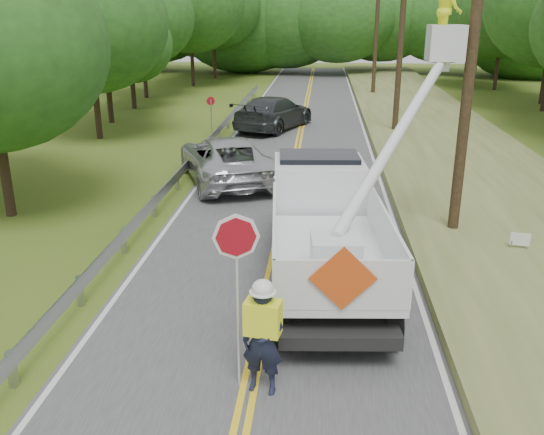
{
  "coord_description": "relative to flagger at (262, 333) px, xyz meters",
  "views": [
    {
      "loc": [
        1.13,
        -7.23,
        6.19
      ],
      "look_at": [
        0.0,
        6.0,
        1.5
      ],
      "focal_mm": 38.58,
      "sensor_mm": 36.0,
      "label": 1
    }
  ],
  "objects": [
    {
      "name": "yard_sign",
      "position": [
        6.17,
        6.28,
        -0.63
      ],
      "size": [
        0.49,
        0.11,
        0.72
      ],
      "color": "white",
      "rests_on": "ground"
    },
    {
      "name": "guardrail",
      "position": [
        -4.26,
        13.66,
        -0.59
      ],
      "size": [
        0.18,
        48.0,
        0.77
      ],
      "color": "#9B9FA3",
      "rests_on": "ground"
    },
    {
      "name": "flagger",
      "position": [
        0.0,
        0.0,
        0.0
      ],
      "size": [
        1.2,
        0.58,
        3.16
      ],
      "color": "#191E33",
      "rests_on": "road"
    },
    {
      "name": "bucket_truck",
      "position": [
        1.21,
        5.46,
        0.46
      ],
      "size": [
        4.92,
        7.68,
        7.05
      ],
      "color": "black",
      "rests_on": "road"
    },
    {
      "name": "road",
      "position": [
        -0.24,
        12.75,
        -1.13
      ],
      "size": [
        7.2,
        96.0,
        0.03
      ],
      "color": "#444446",
      "rests_on": "ground"
    },
    {
      "name": "suv_silver",
      "position": [
        -2.71,
        13.0,
        -0.26
      ],
      "size": [
        4.91,
        6.84,
        1.73
      ],
      "primitive_type": "imported",
      "rotation": [
        0.0,
        0.0,
        3.51
      ],
      "color": "silver",
      "rests_on": "road"
    },
    {
      "name": "utility_poles",
      "position": [
        4.76,
        15.76,
        4.12
      ],
      "size": [
        1.6,
        43.3,
        10.0
      ],
      "color": "black",
      "rests_on": "ground"
    },
    {
      "name": "stop_sign_permanent",
      "position": [
        -4.73,
        20.85,
        0.25
      ],
      "size": [
        0.4,
        0.26,
        2.15
      ],
      "color": "#9B9FA3",
      "rests_on": "ground"
    },
    {
      "name": "treeline_horizon",
      "position": [
        0.92,
        54.69,
        4.36
      ],
      "size": [
        58.24,
        14.7,
        12.35
      ],
      "color": "#244A1A",
      "rests_on": "ground"
    },
    {
      "name": "treeline_left",
      "position": [
        -10.59,
        30.77,
        4.7
      ],
      "size": [
        11.34,
        57.55,
        10.99
      ],
      "color": "#332319",
      "rests_on": "ground"
    },
    {
      "name": "suv_darkgrey",
      "position": [
        -1.77,
        23.74,
        -0.23
      ],
      "size": [
        4.57,
        6.66,
        1.79
      ],
      "primitive_type": "imported",
      "rotation": [
        0.0,
        0.0,
        2.77
      ],
      "color": "#373A3D",
      "rests_on": "road"
    },
    {
      "name": "tall_grass_verge",
      "position": [
        6.86,
        12.75,
        -0.99
      ],
      "size": [
        7.0,
        96.0,
        0.3
      ],
      "primitive_type": "cube",
      "color": "#586330",
      "rests_on": "ground"
    }
  ]
}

